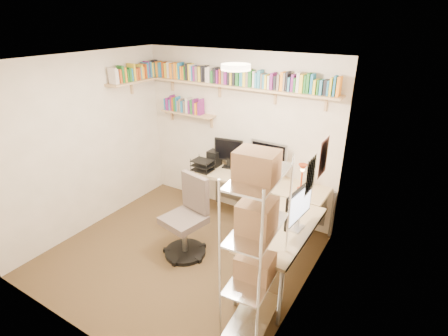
{
  "coord_description": "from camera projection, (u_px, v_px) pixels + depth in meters",
  "views": [
    {
      "loc": [
        2.49,
        -2.94,
        2.94
      ],
      "look_at": [
        0.35,
        0.55,
        1.14
      ],
      "focal_mm": 28.0,
      "sensor_mm": 36.0,
      "label": 1
    }
  ],
  "objects": [
    {
      "name": "ground",
      "position": [
        181.0,
        254.0,
        4.67
      ],
      "size": [
        3.2,
        3.2,
        0.0
      ],
      "primitive_type": "plane",
      "color": "#4C3720",
      "rests_on": "ground"
    },
    {
      "name": "room_shell",
      "position": [
        174.0,
        146.0,
        4.04
      ],
      "size": [
        3.24,
        3.04,
        2.52
      ],
      "color": "beige",
      "rests_on": "ground"
    },
    {
      "name": "wall_shelves",
      "position": [
        206.0,
        83.0,
        5.06
      ],
      "size": [
        3.12,
        1.09,
        0.8
      ],
      "color": "tan",
      "rests_on": "ground"
    },
    {
      "name": "corner_desk",
      "position": [
        257.0,
        188.0,
        4.82
      ],
      "size": [
        2.11,
        1.96,
        1.31
      ],
      "color": "#D8BB8C",
      "rests_on": "ground"
    },
    {
      "name": "office_chair",
      "position": [
        187.0,
        223.0,
        4.55
      ],
      "size": [
        0.58,
        0.6,
        1.09
      ],
      "rotation": [
        0.0,
        0.0,
        -0.2
      ],
      "color": "black",
      "rests_on": "ground"
    },
    {
      "name": "wire_rack",
      "position": [
        256.0,
        227.0,
        3.09
      ],
      "size": [
        0.45,
        0.81,
        1.96
      ],
      "rotation": [
        0.0,
        0.0,
        0.09
      ],
      "color": "silver",
      "rests_on": "ground"
    }
  ]
}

